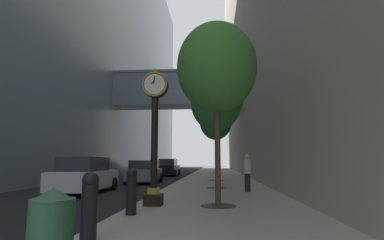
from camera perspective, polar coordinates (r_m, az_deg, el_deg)
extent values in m
plane|color=black|center=(29.36, -0.81, -10.73)|extent=(110.00, 110.00, 0.00)
cube|color=#9E998E|center=(32.24, 4.57, -10.32)|extent=(5.43, 80.00, 0.14)
cube|color=slate|center=(39.10, -19.27, 17.72)|extent=(9.00, 80.00, 36.13)
cube|color=slate|center=(31.72, -2.54, 5.46)|extent=(13.68, 3.20, 3.34)
cube|color=gray|center=(32.18, -2.52, 8.56)|extent=(13.68, 3.40, 0.24)
cube|color=black|center=(9.80, -7.30, -14.71)|extent=(0.55, 0.55, 0.35)
cylinder|color=gold|center=(9.77, -7.28, -13.16)|extent=(0.39, 0.38, 0.18)
cylinder|color=black|center=(9.74, -7.12, -4.14)|extent=(0.22, 0.22, 2.89)
cylinder|color=black|center=(10.03, -6.94, 6.56)|extent=(0.84, 0.28, 0.84)
torus|color=gold|center=(9.89, -7.12, 6.78)|extent=(0.82, 0.05, 0.82)
cylinder|color=white|center=(9.89, -7.11, 6.77)|extent=(0.69, 0.01, 0.69)
cylinder|color=white|center=(10.18, -6.78, 6.35)|extent=(0.69, 0.01, 0.69)
sphere|color=gold|center=(10.17, -6.89, 9.25)|extent=(0.16, 0.16, 0.16)
cube|color=black|center=(9.91, -7.41, 7.14)|extent=(0.13, 0.01, 0.15)
cube|color=black|center=(9.92, -7.17, 7.51)|extent=(0.05, 0.01, 0.26)
cylinder|color=black|center=(5.70, -18.89, -16.30)|extent=(0.28, 0.28, 0.96)
sphere|color=black|center=(5.64, -18.64, -10.70)|extent=(0.29, 0.29, 0.29)
cylinder|color=black|center=(8.19, -11.40, -13.83)|extent=(0.28, 0.28, 0.96)
sphere|color=black|center=(8.15, -11.29, -9.93)|extent=(0.29, 0.29, 0.29)
cylinder|color=#333335|center=(9.60, 4.99, -15.88)|extent=(1.10, 1.10, 0.02)
cylinder|color=#4C3D2D|center=(9.51, 4.87, -5.67)|extent=(0.18, 0.18, 3.42)
ellipsoid|color=#428438|center=(9.98, 4.69, 9.91)|extent=(2.59, 2.59, 2.97)
cylinder|color=#333335|center=(15.85, 4.74, -12.67)|extent=(1.10, 1.10, 0.02)
cylinder|color=#4C3D2D|center=(15.80, 4.67, -6.43)|extent=(0.18, 0.18, 3.46)
ellipsoid|color=#387F3D|center=(16.10, 4.56, 3.36)|extent=(2.69, 2.69, 3.09)
cylinder|color=#333335|center=(22.13, 4.63, -11.28)|extent=(1.10, 1.10, 0.02)
cylinder|color=brown|center=(22.09, 4.58, -6.92)|extent=(0.18, 0.18, 3.38)
ellipsoid|color=#2D7033|center=(22.27, 4.51, -0.29)|extent=(2.36, 2.36, 2.71)
cylinder|color=#234C33|center=(4.17, -25.21, -19.62)|extent=(0.52, 0.52, 0.92)
cone|color=#183523|center=(4.09, -24.78, -12.64)|extent=(0.53, 0.53, 0.16)
cylinder|color=#23232D|center=(14.13, 10.47, -11.57)|extent=(0.37, 0.37, 0.80)
cylinder|color=silver|center=(14.09, 10.39, -8.62)|extent=(0.48, 0.48, 0.65)
sphere|color=beige|center=(14.09, 10.35, -6.80)|extent=(0.25, 0.25, 0.25)
cube|color=silver|center=(15.60, -19.49, -10.56)|extent=(1.94, 4.74, 0.82)
cube|color=#282D38|center=(15.36, -19.70, -7.88)|extent=(1.67, 2.67, 0.67)
cylinder|color=black|center=(17.44, -20.35, -11.21)|extent=(0.24, 0.65, 0.64)
cylinder|color=black|center=(16.83, -14.56, -11.58)|extent=(0.24, 0.65, 0.64)
cylinder|color=black|center=(14.56, -25.32, -11.73)|extent=(0.24, 0.65, 0.64)
cylinder|color=black|center=(13.82, -18.53, -12.32)|extent=(0.24, 0.65, 0.64)
cube|color=navy|center=(38.95, -5.80, -9.09)|extent=(1.82, 4.18, 0.75)
cube|color=#282D38|center=(38.73, -5.84, -8.11)|extent=(1.60, 2.34, 0.62)
cylinder|color=black|center=(40.51, -6.74, -9.41)|extent=(0.22, 0.64, 0.64)
cylinder|color=black|center=(40.22, -4.18, -9.46)|extent=(0.22, 0.64, 0.64)
cylinder|color=black|center=(37.73, -7.55, -9.52)|extent=(0.22, 0.64, 0.64)
cylinder|color=black|center=(37.41, -4.80, -9.58)|extent=(0.22, 0.64, 0.64)
cube|color=black|center=(31.79, -4.42, -9.32)|extent=(1.79, 4.41, 0.85)
cube|color=#282D38|center=(31.56, -4.47, -7.96)|extent=(1.56, 2.47, 0.70)
cylinder|color=black|center=(33.42, -5.49, -9.79)|extent=(0.23, 0.64, 0.64)
cylinder|color=black|center=(33.15, -2.50, -9.83)|extent=(0.23, 0.64, 0.64)
cylinder|color=black|center=(30.49, -6.52, -9.97)|extent=(0.23, 0.64, 0.64)
cylinder|color=black|center=(30.20, -3.24, -10.03)|extent=(0.23, 0.64, 0.64)
cube|color=slate|center=(21.29, -8.98, -10.15)|extent=(1.98, 4.07, 0.75)
cube|color=#282D38|center=(21.08, -9.05, -8.37)|extent=(1.70, 2.30, 0.61)
cylinder|color=black|center=(22.83, -10.62, -10.63)|extent=(0.24, 0.65, 0.64)
cylinder|color=black|center=(22.49, -5.93, -10.77)|extent=(0.24, 0.65, 0.64)
cylinder|color=black|center=(20.19, -12.40, -10.98)|extent=(0.24, 0.65, 0.64)
cylinder|color=black|center=(19.80, -7.11, -11.16)|extent=(0.24, 0.65, 0.64)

